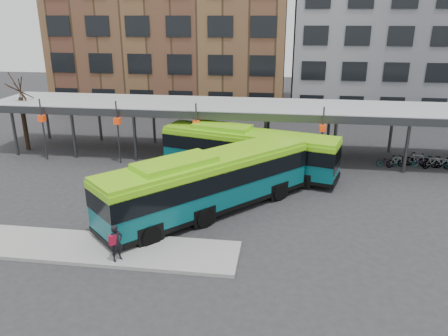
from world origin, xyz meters
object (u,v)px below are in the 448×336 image
bus_front (208,182)px  bus_rear (248,150)px  tree (24,121)px  pedestrian (116,243)px

bus_front → bus_rear: 6.92m
bus_front → bus_rear: bus_front is taller
tree → bus_front: 19.94m
bus_rear → tree: bearing=-174.4°
pedestrian → bus_front: bearing=7.3°
tree → bus_rear: (18.87, -3.32, -0.65)m
bus_front → pedestrian: (-3.17, -5.97, -0.83)m
tree → bus_front: (17.22, -10.04, -0.54)m
tree → bus_rear: tree is taller
bus_front → pedestrian: bearing=-165.0°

